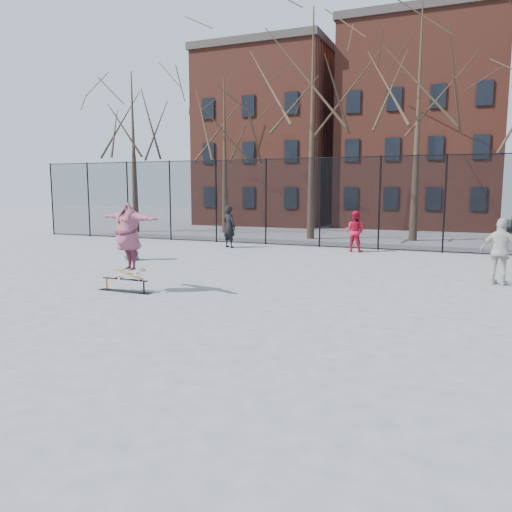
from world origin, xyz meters
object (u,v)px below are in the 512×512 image
at_px(skateboard, 129,277).
at_px(bystander_red, 355,231).
at_px(bystander_black, 229,227).
at_px(skater, 128,242).
at_px(skate_rail, 125,286).
at_px(bystander_grey, 131,239).
at_px(bystander_white, 501,252).

distance_m(skateboard, bystander_red, 10.98).
bearing_deg(bystander_black, skater, 121.83).
height_order(skate_rail, bystander_black, bystander_black).
bearing_deg(bystander_red, skate_rail, 80.18).
bearing_deg(skate_rail, bystander_red, 69.92).
xyz_separation_m(bystander_grey, bystander_white, (12.24, -0.01, 0.14)).
relative_size(skate_rail, bystander_grey, 1.01).
relative_size(skateboard, bystander_grey, 0.54).
height_order(bystander_red, bystander_white, bystander_white).
relative_size(skateboard, skater, 0.40).
relative_size(skateboard, bystander_red, 0.49).
relative_size(skateboard, bystander_black, 0.45).
distance_m(skateboard, skater, 0.90).
xyz_separation_m(skate_rail, bystander_red, (3.78, 10.35, 0.72)).
distance_m(skate_rail, bystander_red, 11.05).
relative_size(skate_rail, skater, 0.75).
xyz_separation_m(skater, bystander_white, (8.79, 4.72, -0.38)).
bearing_deg(bystander_black, bystander_red, -151.19).
distance_m(skateboard, bystander_black, 9.81).
xyz_separation_m(skateboard, bystander_grey, (-3.44, 4.73, 0.38)).
bearing_deg(skater, bystander_red, 86.49).
xyz_separation_m(skater, bystander_red, (3.64, 10.35, -0.44)).
bearing_deg(skateboard, bystander_white, 28.23).
relative_size(skate_rail, bystander_white, 0.85).
relative_size(skate_rail, bystander_black, 0.84).
relative_size(skate_rail, skateboard, 1.86).
distance_m(bystander_grey, bystander_white, 12.24).
height_order(skater, bystander_white, skater).
bearing_deg(bystander_black, bystander_grey, 92.73).
xyz_separation_m(skateboard, bystander_red, (3.64, 10.35, 0.46)).
height_order(skater, bystander_grey, skater).
bearing_deg(bystander_white, skateboard, 45.99).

